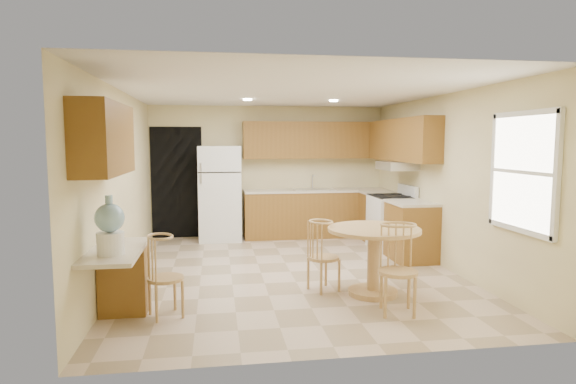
{
  "coord_description": "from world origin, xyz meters",
  "views": [
    {
      "loc": [
        -1.01,
        -6.54,
        1.82
      ],
      "look_at": [
        0.01,
        0.3,
        1.1
      ],
      "focal_mm": 30.0,
      "sensor_mm": 36.0,
      "label": 1
    }
  ],
  "objects": [
    {
      "name": "can_light_a",
      "position": [
        -0.5,
        1.2,
        2.48
      ],
      "size": [
        0.14,
        0.14,
        0.02
      ],
      "primitive_type": "cylinder",
      "color": "white",
      "rests_on": "ceiling"
    },
    {
      "name": "base_cab_back",
      "position": [
        0.88,
        2.45,
        0.43
      ],
      "size": [
        2.75,
        0.6,
        0.87
      ],
      "primitive_type": "cube",
      "color": "brown",
      "rests_on": "floor"
    },
    {
      "name": "water_crock",
      "position": [
        -2.0,
        -1.92,
        1.02
      ],
      "size": [
        0.27,
        0.27,
        0.56
      ],
      "color": "white",
      "rests_on": "desk_top"
    },
    {
      "name": "refrigerator",
      "position": [
        -0.95,
        2.4,
        0.87
      ],
      "size": [
        0.77,
        0.75,
        1.74
      ],
      "color": "white",
      "rests_on": "floor"
    },
    {
      "name": "counter_right_a",
      "position": [
        1.95,
        1.85,
        0.89
      ],
      "size": [
        0.63,
        0.59,
        0.04
      ],
      "primitive_type": "cube",
      "color": "beige",
      "rests_on": "base_cab_right_a"
    },
    {
      "name": "wall_right",
      "position": [
        2.25,
        0.0,
        1.25
      ],
      "size": [
        0.02,
        5.5,
        2.5
      ],
      "primitive_type": "cube",
      "color": "beige",
      "rests_on": "floor"
    },
    {
      "name": "wall_left",
      "position": [
        -2.25,
        0.0,
        1.25
      ],
      "size": [
        0.02,
        5.5,
        2.5
      ],
      "primitive_type": "cube",
      "color": "beige",
      "rests_on": "floor"
    },
    {
      "name": "stove",
      "position": [
        1.92,
        1.18,
        0.47
      ],
      "size": [
        0.65,
        0.76,
        1.09
      ],
      "color": "white",
      "rests_on": "floor"
    },
    {
      "name": "chair_table_b",
      "position": [
        0.88,
        -1.89,
        0.58
      ],
      "size": [
        0.42,
        0.43,
        0.95
      ],
      "rotation": [
        0.0,
        0.0,
        2.94
      ],
      "color": "tan",
      "rests_on": "floor"
    },
    {
      "name": "wall_front",
      "position": [
        0.0,
        -2.75,
        1.25
      ],
      "size": [
        4.5,
        0.02,
        2.5
      ],
      "primitive_type": "cube",
      "color": "beige",
      "rests_on": "floor"
    },
    {
      "name": "desk_pedestal",
      "position": [
        -2.0,
        -1.32,
        0.36
      ],
      "size": [
        0.48,
        0.42,
        0.72
      ],
      "primitive_type": "cube",
      "color": "brown",
      "rests_on": "floor"
    },
    {
      "name": "upper_cab_left",
      "position": [
        -2.08,
        -1.6,
        1.85
      ],
      "size": [
        0.33,
        1.4,
        0.7
      ],
      "primitive_type": "cube",
      "color": "brown",
      "rests_on": "wall_left"
    },
    {
      "name": "floor",
      "position": [
        0.0,
        0.0,
        0.0
      ],
      "size": [
        5.5,
        5.5,
        0.0
      ],
      "primitive_type": "plane",
      "color": "#C1A78C",
      "rests_on": "ground"
    },
    {
      "name": "base_cab_right_a",
      "position": [
        1.95,
        1.85,
        0.43
      ],
      "size": [
        0.6,
        0.59,
        0.87
      ],
      "primitive_type": "cube",
      "color": "brown",
      "rests_on": "floor"
    },
    {
      "name": "chair_desk",
      "position": [
        -1.55,
        -1.61,
        0.52
      ],
      "size": [
        0.38,
        0.49,
        0.85
      ],
      "rotation": [
        0.0,
        0.0,
        -1.2
      ],
      "color": "tan",
      "rests_on": "floor"
    },
    {
      "name": "sink",
      "position": [
        0.85,
        2.45,
        0.91
      ],
      "size": [
        0.78,
        0.44,
        0.01
      ],
      "primitive_type": "cube",
      "color": "silver",
      "rests_on": "counter_back"
    },
    {
      "name": "counter_right_b",
      "position": [
        1.95,
        0.4,
        0.89
      ],
      "size": [
        0.63,
        0.8,
        0.04
      ],
      "primitive_type": "cube",
      "color": "beige",
      "rests_on": "base_cab_right_b"
    },
    {
      "name": "base_cab_right_b",
      "position": [
        1.95,
        0.4,
        0.43
      ],
      "size": [
        0.6,
        0.8,
        0.87
      ],
      "primitive_type": "cube",
      "color": "brown",
      "rests_on": "floor"
    },
    {
      "name": "doorway",
      "position": [
        -1.75,
        2.73,
        1.05
      ],
      "size": [
        0.9,
        0.02,
        2.1
      ],
      "primitive_type": "cube",
      "color": "black",
      "rests_on": "floor"
    },
    {
      "name": "wall_back",
      "position": [
        0.0,
        2.75,
        1.25
      ],
      "size": [
        4.5,
        0.02,
        2.5
      ],
      "primitive_type": "cube",
      "color": "beige",
      "rests_on": "floor"
    },
    {
      "name": "upper_cab_back",
      "position": [
        0.88,
        2.58,
        1.85
      ],
      "size": [
        2.75,
        0.33,
        0.7
      ],
      "primitive_type": "cube",
      "color": "brown",
      "rests_on": "wall_back"
    },
    {
      "name": "range_hood",
      "position": [
        2.0,
        1.18,
        1.42
      ],
      "size": [
        0.5,
        0.76,
        0.14
      ],
      "primitive_type": "cube",
      "color": "silver",
      "rests_on": "upper_cab_right"
    },
    {
      "name": "upper_cab_right",
      "position": [
        2.08,
        1.21,
        1.85
      ],
      "size": [
        0.33,
        2.42,
        0.7
      ],
      "primitive_type": "cube",
      "color": "brown",
      "rests_on": "wall_right"
    },
    {
      "name": "dining_table",
      "position": [
        0.83,
        -1.15,
        0.53
      ],
      "size": [
        1.09,
        1.09,
        0.81
      ],
      "rotation": [
        0.0,
        0.0,
        0.14
      ],
      "color": "tan",
      "rests_on": "floor"
    },
    {
      "name": "counter_back",
      "position": [
        0.88,
        2.45,
        0.89
      ],
      "size": [
        2.75,
        0.63,
        0.04
      ],
      "primitive_type": "cube",
      "color": "beige",
      "rests_on": "base_cab_back"
    },
    {
      "name": "window",
      "position": [
        2.23,
        -1.85,
        1.5
      ],
      "size": [
        0.06,
        1.12,
        1.3
      ],
      "color": "white",
      "rests_on": "wall_right"
    },
    {
      "name": "desk_top",
      "position": [
        -2.0,
        -1.7,
        0.75
      ],
      "size": [
        0.5,
        1.2,
        0.04
      ],
      "primitive_type": "cube",
      "color": "beige",
      "rests_on": "desk_pedestal"
    },
    {
      "name": "chair_table_a",
      "position": [
        0.28,
        -0.98,
        0.52
      ],
      "size": [
        0.38,
        0.49,
        0.86
      ],
      "rotation": [
        0.0,
        0.0,
        -1.16
      ],
      "color": "tan",
      "rests_on": "floor"
    },
    {
      "name": "ceiling",
      "position": [
        0.0,
        0.0,
        2.5
      ],
      "size": [
        4.5,
        5.5,
        0.02
      ],
      "primitive_type": "cube",
      "color": "white",
      "rests_on": "wall_back"
    },
    {
      "name": "can_light_b",
      "position": [
        0.9,
        1.2,
        2.48
      ],
      "size": [
        0.14,
        0.14,
        0.02
      ],
      "primitive_type": "cylinder",
      "color": "white",
      "rests_on": "ceiling"
    }
  ]
}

